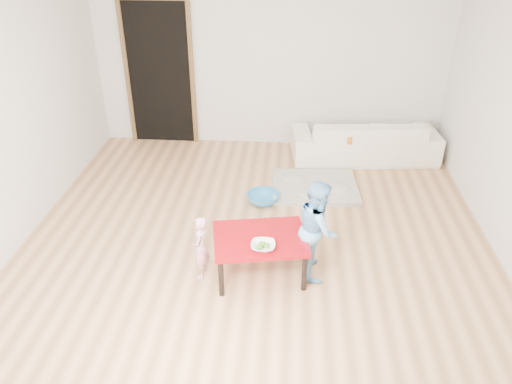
# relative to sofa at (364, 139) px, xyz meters

# --- Properties ---
(floor) EXTENTS (5.00, 5.00, 0.01)m
(floor) POSITION_rel_sofa_xyz_m (-1.37, -2.05, -0.29)
(floor) COLOR #9E6D43
(floor) RESTS_ON ground
(back_wall) EXTENTS (5.00, 0.02, 2.60)m
(back_wall) POSITION_rel_sofa_xyz_m (-1.37, 0.45, 1.01)
(back_wall) COLOR silver
(back_wall) RESTS_ON floor
(left_wall) EXTENTS (0.02, 5.00, 2.60)m
(left_wall) POSITION_rel_sofa_xyz_m (-3.87, -2.05, 1.01)
(left_wall) COLOR silver
(left_wall) RESTS_ON floor
(doorway) EXTENTS (1.02, 0.08, 2.11)m
(doorway) POSITION_rel_sofa_xyz_m (-2.97, 0.43, 0.73)
(doorway) COLOR brown
(doorway) RESTS_ON back_wall
(sofa) EXTENTS (2.09, 0.98, 0.59)m
(sofa) POSITION_rel_sofa_xyz_m (0.00, 0.00, 0.00)
(sofa) COLOR white
(sofa) RESTS_ON floor
(cushion) EXTENTS (0.42, 0.38, 0.11)m
(cushion) POSITION_rel_sofa_xyz_m (-0.42, -0.24, 0.15)
(cushion) COLOR orange
(cushion) RESTS_ON sofa
(red_table) EXTENTS (0.97, 0.79, 0.43)m
(red_table) POSITION_rel_sofa_xyz_m (-1.30, -2.72, -0.08)
(red_table) COLOR maroon
(red_table) RESTS_ON floor
(bowl) EXTENTS (0.22, 0.22, 0.05)m
(bowl) POSITION_rel_sofa_xyz_m (-1.26, -2.91, 0.17)
(bowl) COLOR white
(bowl) RESTS_ON red_table
(broccoli) EXTENTS (0.12, 0.12, 0.06)m
(broccoli) POSITION_rel_sofa_xyz_m (-1.26, -2.91, 0.17)
(broccoli) COLOR #2D5919
(broccoli) RESTS_ON red_table
(child_pink) EXTENTS (0.16, 0.24, 0.65)m
(child_pink) POSITION_rel_sofa_xyz_m (-1.86, -2.78, 0.03)
(child_pink) COLOR #E56882
(child_pink) RESTS_ON floor
(child_blue) EXTENTS (0.40, 0.50, 0.99)m
(child_blue) POSITION_rel_sofa_xyz_m (-0.76, -2.63, 0.20)
(child_blue) COLOR #64B8E9
(child_blue) RESTS_ON floor
(basin) EXTENTS (0.40, 0.40, 0.12)m
(basin) POSITION_rel_sofa_xyz_m (-1.35, -1.37, -0.23)
(basin) COLOR teal
(basin) RESTS_ON floor
(blanket) EXTENTS (1.11, 0.94, 0.05)m
(blanket) POSITION_rel_sofa_xyz_m (-0.71, -0.96, -0.27)
(blanket) COLOR #BBB7A5
(blanket) RESTS_ON floor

